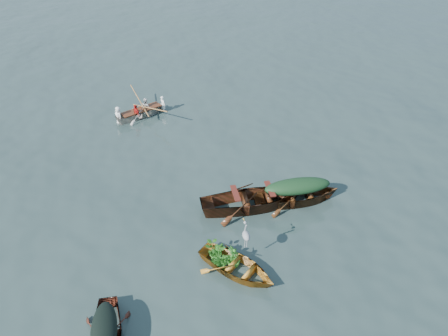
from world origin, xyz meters
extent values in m
plane|color=#2D3F3C|center=(0.00, 0.00, 0.00)|extent=(140.00, 140.00, 0.00)
imported|color=#B47123|center=(-0.30, -0.75, 0.00)|extent=(3.10, 3.27, 0.85)
imported|color=#502B12|center=(2.58, 1.87, 0.00)|extent=(4.38, 1.54, 1.01)
imported|color=#4E2313|center=(0.97, 1.95, 0.00)|extent=(5.11, 1.76, 1.22)
imported|color=beige|center=(-2.28, 9.52, 0.00)|extent=(3.67, 2.42, 0.80)
ellipsoid|color=black|center=(-4.12, -2.27, 0.59)|extent=(0.77, 1.82, 0.40)
ellipsoid|color=#14321A|center=(2.58, 1.87, 0.76)|extent=(2.41, 0.85, 0.52)
imported|color=#2B6B1C|center=(-0.64, -0.31, 0.72)|extent=(1.12, 1.14, 0.60)
imported|color=white|center=(-2.28, 9.52, 0.78)|extent=(2.65, 1.89, 0.76)
camera|label=1|loc=(-2.68, -9.20, 10.17)|focal=35.00mm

